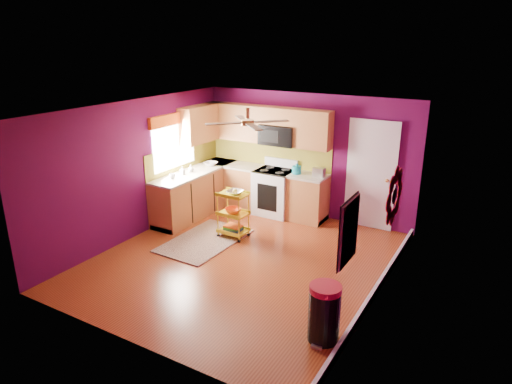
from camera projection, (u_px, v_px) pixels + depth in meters
The scene contains 18 objects.
ground at pixel (242, 260), 7.59m from camera, with size 5.00×5.00×0.00m, color maroon.
room_envelope at pixel (243, 166), 7.05m from camera, with size 4.54×5.04×2.52m.
lower_cabinets at pixel (233, 192), 9.57m from camera, with size 2.81×2.31×0.94m.
electric_range at pixel (275, 191), 9.47m from camera, with size 0.76×0.66×1.13m.
upper_cabinetry at pixel (246, 126), 9.37m from camera, with size 2.80×2.30×1.26m.
left_window at pixel (174, 133), 8.94m from camera, with size 0.08×1.35×1.08m.
panel_door at pixel (371, 176), 8.63m from camera, with size 0.95×0.11×2.15m.
right_wall_art at pixel (376, 210), 5.78m from camera, with size 0.04×2.74×1.04m.
ceiling_fan at pixel (248, 122), 7.01m from camera, with size 1.01×1.01×0.26m.
shag_rug at pixel (205, 241), 8.30m from camera, with size 1.05×1.72×0.02m, color black.
rolling_cart at pixel (233, 212), 8.34m from camera, with size 0.53×0.39×0.95m.
trash_can at pixel (324, 313), 5.49m from camera, with size 0.43×0.45×0.74m.
teal_kettle at pixel (297, 170), 9.06m from camera, with size 0.18×0.18×0.21m.
toaster at pixel (319, 172), 8.87m from camera, with size 0.22×0.15×0.18m, color beige.
soap_bottle_a at pixel (182, 171), 9.00m from camera, with size 0.08×0.08×0.17m, color #EA3F72.
soap_bottle_b at pixel (191, 168), 9.18m from camera, with size 0.12×0.12×0.15m, color white.
counter_dish at pixel (211, 164), 9.68m from camera, with size 0.28×0.28×0.07m, color white.
counter_cup at pixel (172, 176), 8.77m from camera, with size 0.12×0.12×0.09m, color white.
Camera 1 is at (3.62, -5.78, 3.53)m, focal length 32.00 mm.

